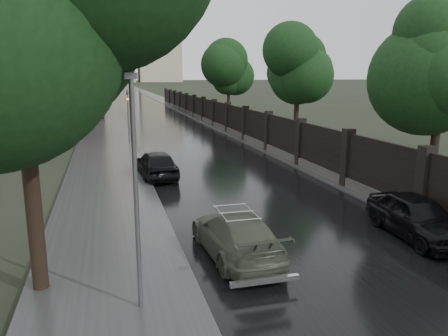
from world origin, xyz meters
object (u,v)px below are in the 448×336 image
Objects in this scene: lamp_post at (136,195)px; tree_right_c at (229,76)px; tree_right_b at (298,76)px; volga_sedan at (236,235)px; traffic_light at (128,112)px; hatchback_left at (156,164)px; tree_left_near at (15,8)px; tree_left_far at (75,72)px; car_right_near at (417,217)px; tree_right_a at (442,78)px.

tree_right_c is at bearing 71.48° from lamp_post.
tree_right_b is 1.63× the size of volga_sedan.
tree_right_b reaches higher than traffic_light.
tree_right_c is (0.00, 18.00, 0.00)m from tree_right_b.
lamp_post is at bearing 37.03° from volga_sedan.
hatchback_left is at bearing -86.32° from traffic_light.
tree_left_near is 4.60m from lamp_post.
tree_right_b is at bearing 51.52° from tree_left_near.
tree_left_far is 1.05× the size of tree_right_c.
tree_left_near is 1.24× the size of tree_left_far.
tree_left_far is 17.45m from tree_right_b.
hatchback_left is at bearing 81.88° from lamp_post.
tree_right_b is 18.00m from tree_right_c.
hatchback_left is (4.00, 11.11, -5.71)m from tree_left_near.
hatchback_left is (0.70, -10.89, -1.69)m from traffic_light.
volga_sedan is at bearing -177.46° from car_right_near.
tree_right_b and tree_right_c have the same top height.
lamp_post is (2.20, -1.50, -3.75)m from tree_left_near.
tree_left_far is 1.05× the size of tree_right_b.
tree_left_near reaches higher than lamp_post.
volga_sedan is (1.78, -21.09, -1.77)m from traffic_light.
lamp_post is at bearing -161.70° from car_right_near.
volga_sedan is at bearing -105.52° from tree_right_c.
tree_left_near reaches higher than tree_right_a.
volga_sedan is 1.07× the size of car_right_near.
tree_left_far is 6.84m from traffic_light.
traffic_light is at bearing -128.18° from tree_right_c.
tree_right_a is 1.00× the size of tree_right_b.
hatchback_left reaches higher than volga_sedan.
tree_right_c is at bearing -117.88° from hatchback_left.
tree_left_near is at bearing -161.68° from tree_right_a.
tree_right_b is at bearing -149.26° from hatchback_left.
car_right_near is (11.00, 0.76, -5.73)m from tree_left_near.
tree_left_near reaches higher than tree_right_c.
tree_right_a is at bearing -54.83° from tree_left_far.
lamp_post is 4.27m from volga_sedan.
car_right_near is at bearing -134.05° from tree_right_a.
tree_left_far reaches higher than car_right_near.
tree_left_near is 2.13× the size of volga_sedan.
lamp_post reaches higher than traffic_light.
tree_right_a is at bearing -160.59° from volga_sedan.
car_right_near is at bearing -102.67° from tree_right_b.
lamp_post is 1.28× the size of traffic_light.
tree_right_a is at bearing 49.83° from car_right_near.
tree_right_b is 21.14m from volga_sedan.
car_right_near reaches higher than volga_sedan.
lamp_post is 12.89m from hatchback_left.
tree_right_a is 1.63× the size of volga_sedan.
traffic_light reaches higher than volga_sedan.
tree_left_far is at bearing -147.17° from tree_right_c.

